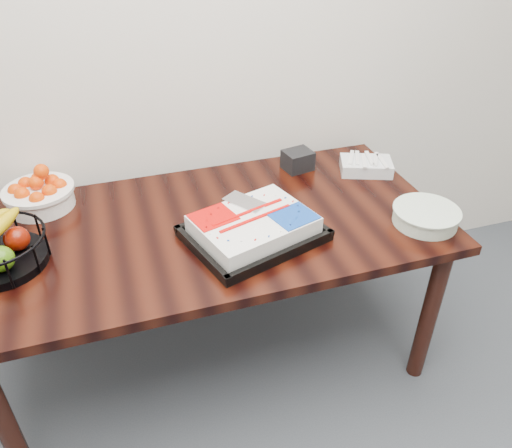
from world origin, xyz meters
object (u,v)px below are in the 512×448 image
object	(u,v)px
napkin_box	(298,160)
tangerine_bowl	(38,190)
cake_tray	(253,228)
plate_stack	(426,216)
table	(213,241)

from	to	relation	value
napkin_box	tangerine_bowl	bearing A→B (deg)	179.11
cake_tray	napkin_box	xyz separation A→B (m)	(0.35, 0.45, 0.00)
plate_stack	table	bearing A→B (deg)	162.07
tangerine_bowl	napkin_box	bearing A→B (deg)	-0.89
table	cake_tray	world-z (taller)	cake_tray
cake_tray	plate_stack	world-z (taller)	cake_tray
plate_stack	cake_tray	bearing A→B (deg)	170.35
cake_tray	plate_stack	distance (m)	0.67
plate_stack	napkin_box	xyz separation A→B (m)	(-0.31, 0.56, 0.01)
table	tangerine_bowl	distance (m)	0.73
cake_tray	plate_stack	xyz separation A→B (m)	(0.66, -0.11, -0.01)
table	napkin_box	world-z (taller)	napkin_box
table	plate_stack	size ratio (longest dim) A/B	7.04
cake_tray	napkin_box	distance (m)	0.57
tangerine_bowl	plate_stack	bearing A→B (deg)	-22.29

